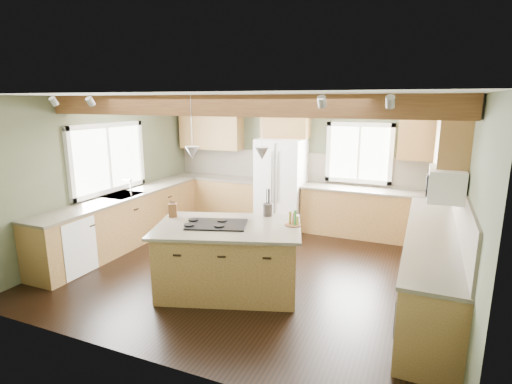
% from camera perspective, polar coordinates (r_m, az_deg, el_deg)
% --- Properties ---
extents(floor, '(5.60, 5.60, 0.00)m').
position_cam_1_polar(floor, '(6.31, -0.49, -10.72)').
color(floor, black).
rests_on(floor, ground).
extents(ceiling, '(5.60, 5.60, 0.00)m').
position_cam_1_polar(ceiling, '(5.78, -0.54, 13.62)').
color(ceiling, silver).
rests_on(ceiling, wall_back).
extents(wall_back, '(5.60, 0.00, 5.60)m').
position_cam_1_polar(wall_back, '(8.22, 6.50, 4.24)').
color(wall_back, '#434A34').
rests_on(wall_back, ground).
extents(wall_left, '(0.00, 5.00, 5.00)m').
position_cam_1_polar(wall_left, '(7.47, -20.64, 2.61)').
color(wall_left, '#434A34').
rests_on(wall_left, ground).
extents(wall_right, '(0.00, 5.00, 5.00)m').
position_cam_1_polar(wall_right, '(5.46, 27.54, -1.60)').
color(wall_right, '#434A34').
rests_on(wall_right, ground).
extents(ceiling_beam, '(5.55, 0.26, 0.26)m').
position_cam_1_polar(ceiling_beam, '(5.06, -4.26, 12.21)').
color(ceiling_beam, '#502A17').
rests_on(ceiling_beam, ceiling).
extents(soffit_trim, '(5.55, 0.20, 0.10)m').
position_cam_1_polar(soffit_trim, '(8.04, 6.52, 12.92)').
color(soffit_trim, '#502A17').
rests_on(soffit_trim, ceiling).
extents(backsplash_back, '(5.58, 0.03, 0.58)m').
position_cam_1_polar(backsplash_back, '(8.22, 6.45, 3.61)').
color(backsplash_back, brown).
rests_on(backsplash_back, wall_back).
extents(backsplash_right, '(0.03, 3.70, 0.58)m').
position_cam_1_polar(backsplash_right, '(5.53, 27.25, -2.37)').
color(backsplash_right, brown).
rests_on(backsplash_right, wall_right).
extents(base_cab_back_left, '(2.02, 0.60, 0.88)m').
position_cam_1_polar(base_cab_back_left, '(8.80, -5.45, -0.87)').
color(base_cab_back_left, brown).
rests_on(base_cab_back_left, floor).
extents(counter_back_left, '(2.06, 0.64, 0.04)m').
position_cam_1_polar(counter_back_left, '(8.70, -5.52, 2.07)').
color(counter_back_left, '#4E4539').
rests_on(counter_back_left, base_cab_back_left).
extents(base_cab_back_right, '(2.62, 0.60, 0.88)m').
position_cam_1_polar(base_cab_back_right, '(7.82, 16.21, -3.09)').
color(base_cab_back_right, brown).
rests_on(base_cab_back_right, floor).
extents(counter_back_right, '(2.66, 0.64, 0.04)m').
position_cam_1_polar(counter_back_right, '(7.71, 16.42, 0.19)').
color(counter_back_right, '#4E4539').
rests_on(counter_back_right, base_cab_back_right).
extents(base_cab_left, '(0.60, 3.70, 0.88)m').
position_cam_1_polar(base_cab_left, '(7.49, -18.18, -3.94)').
color(base_cab_left, brown).
rests_on(base_cab_left, floor).
extents(counter_left, '(0.64, 3.74, 0.04)m').
position_cam_1_polar(counter_left, '(7.38, -18.43, -0.51)').
color(counter_left, '#4E4539').
rests_on(counter_left, base_cab_left).
extents(base_cab_right, '(0.60, 3.70, 0.88)m').
position_cam_1_polar(base_cab_right, '(5.74, 23.59, -9.56)').
color(base_cab_right, brown).
rests_on(base_cab_right, floor).
extents(counter_right, '(0.64, 3.74, 0.04)m').
position_cam_1_polar(counter_right, '(5.59, 24.01, -5.19)').
color(counter_right, '#4E4539').
rests_on(counter_right, base_cab_right).
extents(upper_cab_back_left, '(1.40, 0.35, 0.90)m').
position_cam_1_polar(upper_cab_back_left, '(8.77, -6.43, 9.06)').
color(upper_cab_back_left, brown).
rests_on(upper_cab_back_left, wall_back).
extents(upper_cab_over_fridge, '(0.96, 0.35, 0.70)m').
position_cam_1_polar(upper_cab_over_fridge, '(8.07, 4.22, 10.19)').
color(upper_cab_over_fridge, brown).
rests_on(upper_cab_over_fridge, wall_back).
extents(upper_cab_right, '(0.35, 2.20, 0.90)m').
position_cam_1_polar(upper_cab_right, '(6.23, 26.00, 6.28)').
color(upper_cab_right, brown).
rests_on(upper_cab_right, wall_right).
extents(upper_cab_back_corner, '(0.90, 0.35, 0.90)m').
position_cam_1_polar(upper_cab_back_corner, '(7.64, 23.12, 7.55)').
color(upper_cab_back_corner, brown).
rests_on(upper_cab_back_corner, wall_back).
extents(window_left, '(0.04, 1.60, 1.05)m').
position_cam_1_polar(window_left, '(7.45, -20.41, 4.56)').
color(window_left, white).
rests_on(window_left, wall_left).
extents(window_back, '(1.10, 0.04, 1.00)m').
position_cam_1_polar(window_back, '(7.92, 14.52, 5.41)').
color(window_back, white).
rests_on(window_back, wall_back).
extents(sink, '(0.50, 0.65, 0.03)m').
position_cam_1_polar(sink, '(7.38, -18.44, -0.48)').
color(sink, '#262628').
rests_on(sink, counter_left).
extents(faucet, '(0.02, 0.02, 0.28)m').
position_cam_1_polar(faucet, '(7.23, -17.45, 0.51)').
color(faucet, '#B2B2B7').
rests_on(faucet, sink).
extents(dishwasher, '(0.60, 0.60, 0.84)m').
position_cam_1_polar(dishwasher, '(6.62, -25.52, -6.87)').
color(dishwasher, white).
rests_on(dishwasher, floor).
extents(oven, '(0.60, 0.72, 0.84)m').
position_cam_1_polar(oven, '(4.56, 23.43, -15.65)').
color(oven, white).
rests_on(oven, floor).
extents(microwave, '(0.40, 0.70, 0.38)m').
position_cam_1_polar(microwave, '(5.34, 25.51, 1.08)').
color(microwave, white).
rests_on(microwave, wall_right).
extents(pendant_left, '(0.18, 0.18, 0.16)m').
position_cam_1_polar(pendant_left, '(5.19, -9.07, 5.56)').
color(pendant_left, '#B2B2B7').
rests_on(pendant_left, ceiling).
extents(pendant_right, '(0.18, 0.18, 0.16)m').
position_cam_1_polar(pendant_right, '(5.05, 0.86, 5.53)').
color(pendant_right, '#B2B2B7').
rests_on(pendant_right, ceiling).
extents(refrigerator, '(0.90, 0.74, 1.80)m').
position_cam_1_polar(refrigerator, '(8.03, 3.59, 1.19)').
color(refrigerator, white).
rests_on(refrigerator, floor).
extents(island, '(2.04, 1.60, 0.88)m').
position_cam_1_polar(island, '(5.47, -3.92, -9.56)').
color(island, olive).
rests_on(island, floor).
extents(island_top, '(2.19, 1.75, 0.04)m').
position_cam_1_polar(island_top, '(5.31, -4.00, -4.97)').
color(island_top, '#4E4539').
rests_on(island_top, island).
extents(cooktop, '(0.90, 0.73, 0.02)m').
position_cam_1_polar(cooktop, '(5.33, -5.59, -4.61)').
color(cooktop, black).
rests_on(cooktop, island_top).
extents(knife_block, '(0.14, 0.13, 0.19)m').
position_cam_1_polar(knife_block, '(5.77, -11.79, -2.58)').
color(knife_block, brown).
rests_on(knife_block, island_top).
extents(utensil_crock, '(0.17, 0.17, 0.18)m').
position_cam_1_polar(utensil_crock, '(5.70, 1.69, -2.54)').
color(utensil_crock, '#463F38').
rests_on(utensil_crock, island_top).
extents(bottle_tray, '(0.30, 0.30, 0.20)m').
position_cam_1_polar(bottle_tray, '(5.29, 5.28, -3.72)').
color(bottle_tray, brown).
rests_on(bottle_tray, island_top).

